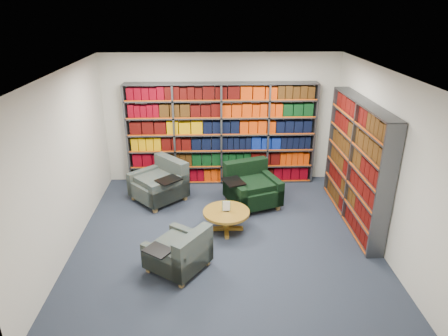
{
  "coord_description": "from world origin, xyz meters",
  "views": [
    {
      "loc": [
        -0.22,
        -5.85,
        3.76
      ],
      "look_at": [
        0.0,
        0.6,
        1.05
      ],
      "focal_mm": 32.0,
      "sensor_mm": 36.0,
      "label": 1
    }
  ],
  "objects_px": {
    "chair_green_right": "(251,188)",
    "chair_teal_front": "(182,254)",
    "coffee_table": "(226,215)",
    "chair_teal_left": "(162,184)"
  },
  "relations": [
    {
      "from": "coffee_table",
      "to": "chair_teal_front",
      "type": "bearing_deg",
      "value": -122.88
    },
    {
      "from": "chair_green_right",
      "to": "coffee_table",
      "type": "relative_size",
      "value": 1.48
    },
    {
      "from": "chair_green_right",
      "to": "chair_teal_front",
      "type": "xyz_separation_m",
      "value": [
        -1.23,
        -2.13,
        -0.05
      ]
    },
    {
      "from": "chair_teal_front",
      "to": "coffee_table",
      "type": "relative_size",
      "value": 1.31
    },
    {
      "from": "chair_teal_front",
      "to": "coffee_table",
      "type": "height_order",
      "value": "chair_teal_front"
    },
    {
      "from": "chair_green_right",
      "to": "chair_teal_front",
      "type": "bearing_deg",
      "value": -120.05
    },
    {
      "from": "chair_teal_left",
      "to": "chair_green_right",
      "type": "bearing_deg",
      "value": -8.05
    },
    {
      "from": "chair_green_right",
      "to": "coffee_table",
      "type": "bearing_deg",
      "value": -116.85
    },
    {
      "from": "chair_teal_front",
      "to": "coffee_table",
      "type": "distance_m",
      "value": 1.31
    },
    {
      "from": "chair_teal_left",
      "to": "chair_green_right",
      "type": "height_order",
      "value": "chair_green_right"
    }
  ]
}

